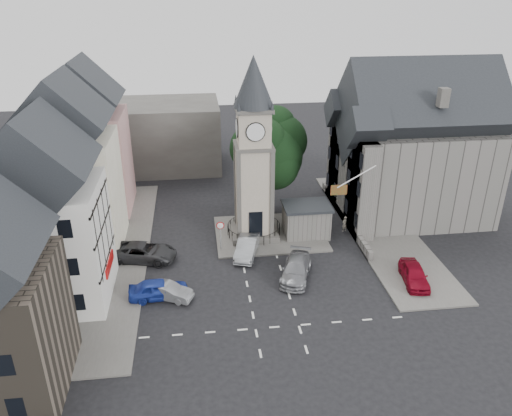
{
  "coord_description": "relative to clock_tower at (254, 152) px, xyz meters",
  "views": [
    {
      "loc": [
        -4.85,
        -32.7,
        21.89
      ],
      "look_at": [
        -0.16,
        5.0,
        4.18
      ],
      "focal_mm": 35.0,
      "sensor_mm": 36.0,
      "label": 1
    }
  ],
  "objects": [
    {
      "name": "terrace_cream",
      "position": [
        -15.5,
        0.01,
        -1.54
      ],
      "size": [
        8.1,
        7.6,
        12.8
      ],
      "color": "beige",
      "rests_on": "ground"
    },
    {
      "name": "car_island_silver",
      "position": [
        -1.0,
        -3.49,
        -7.37
      ],
      "size": [
        2.83,
        4.83,
        1.5
      ],
      "primitive_type": "imported",
      "rotation": [
        0.0,
        0.0,
        -0.29
      ],
      "color": "#95999D",
      "rests_on": "ground"
    },
    {
      "name": "clock_tower",
      "position": [
        0.0,
        0.0,
        0.0
      ],
      "size": [
        4.86,
        4.86,
        16.25
      ],
      "color": "#4C4944",
      "rests_on": "ground"
    },
    {
      "name": "pavement_west",
      "position": [
        -12.5,
        -1.99,
        -8.05
      ],
      "size": [
        6.0,
        30.0,
        0.14
      ],
      "primitive_type": "cube",
      "color": "#595651",
      "rests_on": "ground"
    },
    {
      "name": "road_markings",
      "position": [
        0.0,
        -13.49,
        -8.12
      ],
      "size": [
        20.0,
        8.0,
        0.01
      ],
      "primitive_type": "cube",
      "color": "silver",
      "rests_on": "ground"
    },
    {
      "name": "east_building",
      "position": [
        15.59,
        3.01,
        -1.86
      ],
      "size": [
        14.4,
        11.4,
        12.6
      ],
      "color": "slate",
      "rests_on": "ground"
    },
    {
      "name": "flagpole",
      "position": [
        8.0,
        -3.99,
        -1.12
      ],
      "size": [
        3.68,
        0.1,
        2.74
      ],
      "color": "white",
      "rests_on": "ground"
    },
    {
      "name": "car_west_silver",
      "position": [
        -7.55,
        -9.15,
        -7.5
      ],
      "size": [
        3.99,
        2.72,
        1.25
      ],
      "primitive_type": "imported",
      "rotation": [
        0.0,
        0.0,
        1.16
      ],
      "color": "gray",
      "rests_on": "ground"
    },
    {
      "name": "town_tree",
      "position": [
        2.0,
        5.01,
        -1.15
      ],
      "size": [
        7.2,
        7.2,
        10.8
      ],
      "color": "black",
      "rests_on": "ground"
    },
    {
      "name": "car_west_grey",
      "position": [
        -9.78,
        -3.3,
        -7.35
      ],
      "size": [
        5.99,
        3.7,
        1.55
      ],
      "primitive_type": "imported",
      "rotation": [
        0.0,
        0.0,
        1.35
      ],
      "color": "#2C2C2E",
      "rests_on": "ground"
    },
    {
      "name": "pavement_east",
      "position": [
        12.0,
        0.01,
        -8.05
      ],
      "size": [
        6.0,
        26.0,
        0.14
      ],
      "primitive_type": "cube",
      "color": "#595651",
      "rests_on": "ground"
    },
    {
      "name": "terrace_tudor",
      "position": [
        -15.5,
        -7.99,
        -1.93
      ],
      "size": [
        8.1,
        7.6,
        12.0
      ],
      "color": "silver",
      "rests_on": "ground"
    },
    {
      "name": "ground",
      "position": [
        0.0,
        -7.99,
        -8.12
      ],
      "size": [
        120.0,
        120.0,
        0.0
      ],
      "primitive_type": "plane",
      "color": "black",
      "rests_on": "ground"
    },
    {
      "name": "warning_sign_post",
      "position": [
        -3.2,
        -2.56,
        -6.09
      ],
      "size": [
        0.7,
        0.19,
        2.85
      ],
      "color": "black",
      "rests_on": "ground"
    },
    {
      "name": "terrace_pink",
      "position": [
        -15.5,
        8.01,
        -1.54
      ],
      "size": [
        8.1,
        7.6,
        12.8
      ],
      "color": "tan",
      "rests_on": "ground"
    },
    {
      "name": "east_boundary_wall",
      "position": [
        9.2,
        2.01,
        -7.67
      ],
      "size": [
        0.4,
        16.0,
        0.9
      ],
      "primitive_type": "cube",
      "color": "slate",
      "rests_on": "ground"
    },
    {
      "name": "backdrop_west",
      "position": [
        -12.0,
        20.01,
        -4.12
      ],
      "size": [
        20.0,
        10.0,
        8.0
      ],
      "primitive_type": "cube",
      "color": "#4C4944",
      "rests_on": "ground"
    },
    {
      "name": "car_east_red",
      "position": [
        11.5,
        -9.4,
        -7.38
      ],
      "size": [
        2.36,
        4.54,
        1.48
      ],
      "primitive_type": "imported",
      "rotation": [
        0.0,
        0.0,
        -0.15
      ],
      "color": "maroon",
      "rests_on": "ground"
    },
    {
      "name": "pedestrian",
      "position": [
        8.57,
        -0.25,
        -7.36
      ],
      "size": [
        0.65,
        0.54,
        1.53
      ],
      "primitive_type": "imported",
      "rotation": [
        0.0,
        0.0,
        3.52
      ],
      "color": "#AAA08C",
      "rests_on": "ground"
    },
    {
      "name": "stone_shelter",
      "position": [
        4.8,
        -0.49,
        -6.57
      ],
      "size": [
        4.3,
        3.3,
        3.08
      ],
      "color": "slate",
      "rests_on": "ground"
    },
    {
      "name": "car_island_east",
      "position": [
        2.5,
        -7.49,
        -7.38
      ],
      "size": [
        3.68,
        5.51,
        1.48
      ],
      "primitive_type": "imported",
      "rotation": [
        0.0,
        0.0,
        -0.34
      ],
      "color": "gray",
      "rests_on": "ground"
    },
    {
      "name": "car_west_blue",
      "position": [
        -8.22,
        -8.98,
        -7.37
      ],
      "size": [
        4.5,
        2.04,
        1.5
      ],
      "primitive_type": "imported",
      "rotation": [
        0.0,
        0.0,
        1.63
      ],
      "color": "#1C329B",
      "rests_on": "ground"
    },
    {
      "name": "central_island",
      "position": [
        1.5,
        0.01,
        -8.04
      ],
      "size": [
        10.0,
        8.0,
        0.16
      ],
      "primitive_type": "cube",
      "color": "#595651",
      "rests_on": "ground"
    }
  ]
}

